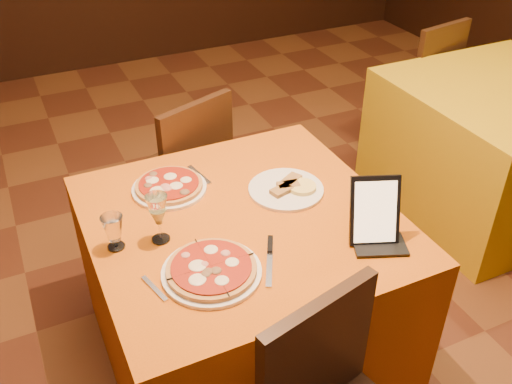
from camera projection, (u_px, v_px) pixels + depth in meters
name	position (u px, v px, depth m)	size (l,w,h in m)	color
floor	(297.00, 319.00, 2.69)	(6.00, 7.00, 0.01)	#5E2D19
main_table	(243.00, 291.00, 2.31)	(1.10, 1.10, 0.75)	#C55C0C
side_table	(495.00, 148.00, 3.27)	(1.10, 1.10, 0.75)	#C1960C
chair_main_far	(175.00, 173.00, 2.89)	(0.48, 0.48, 0.91)	black
chair_side_far	(411.00, 84.00, 3.81)	(0.36, 0.36, 0.91)	black
pizza_near	(212.00, 270.00, 1.84)	(0.33, 0.33, 0.03)	white
pizza_far	(169.00, 187.00, 2.24)	(0.29, 0.29, 0.03)	white
cutlet_dish	(286.00, 188.00, 2.23)	(0.30, 0.30, 0.03)	white
wine_glass	(159.00, 218.00, 1.94)	(0.07, 0.07, 0.19)	#D2D77A
water_glass	(114.00, 232.00, 1.92)	(0.06, 0.06, 0.13)	white
tablet	(375.00, 211.00, 1.93)	(0.17, 0.01, 0.24)	black
knife	(270.00, 262.00, 1.89)	(0.24, 0.02, 0.01)	silver
fork_near	(154.00, 288.00, 1.79)	(0.14, 0.02, 0.01)	#AAAAB1
fork_far	(199.00, 175.00, 2.33)	(0.16, 0.02, 0.01)	silver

